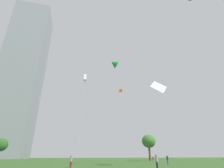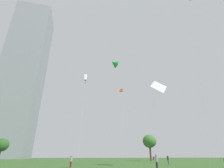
{
  "view_description": "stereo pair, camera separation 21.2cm",
  "coord_description": "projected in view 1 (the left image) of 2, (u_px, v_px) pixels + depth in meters",
  "views": [
    {
      "loc": [
        -4.87,
        -17.5,
        1.51
      ],
      "look_at": [
        0.91,
        9.07,
        13.22
      ],
      "focal_mm": 26.83,
      "sensor_mm": 36.0,
      "label": 1
    },
    {
      "loc": [
        -4.66,
        -17.55,
        1.51
      ],
      "look_at": [
        0.91,
        9.07,
        13.22
      ],
      "focal_mm": 26.83,
      "sensor_mm": 36.0,
      "label": 2
    }
  ],
  "objects": [
    {
      "name": "park_tree_2",
      "position": [
        149.0,
        141.0,
        58.45
      ],
      "size": [
        4.7,
        4.7,
        8.48
      ],
      "color": "brown",
      "rests_on": "ground"
    },
    {
      "name": "person_standing_2",
      "position": [
        153.0,
        159.0,
        39.43
      ],
      "size": [
        0.34,
        0.34,
        1.55
      ],
      "rotation": [
        0.0,
        0.0,
        2.96
      ],
      "color": "gray",
      "rests_on": "ground"
    },
    {
      "name": "person_standing_1",
      "position": [
        157.0,
        160.0,
        20.73
      ],
      "size": [
        0.39,
        0.39,
        1.73
      ],
      "rotation": [
        0.0,
        0.0,
        1.69
      ],
      "color": "#2D2D33",
      "rests_on": "ground"
    },
    {
      "name": "kite_flying_4",
      "position": [
        85.0,
        78.0,
        49.01
      ],
      "size": [
        0.99,
        6.28,
        23.66
      ],
      "color": "silver",
      "rests_on": "ground"
    },
    {
      "name": "person_standing_0",
      "position": [
        167.0,
        159.0,
        33.29
      ],
      "size": [
        0.37,
        0.37,
        1.66
      ],
      "rotation": [
        0.0,
        0.0,
        4.49
      ],
      "color": "#593372",
      "rests_on": "ground"
    },
    {
      "name": "kite_flying_1",
      "position": [
        114.0,
        63.0,
        55.68
      ],
      "size": [
        12.51,
        3.23,
        31.46
      ],
      "color": "silver",
      "rests_on": "ground"
    },
    {
      "name": "distant_highrise_0",
      "position": [
        23.0,
        74.0,
        112.26
      ],
      "size": [
        23.4,
        25.46,
        104.07
      ],
      "primitive_type": "cube",
      "rotation": [
        0.0,
        0.0,
        0.02
      ],
      "color": "gray",
      "rests_on": "ground"
    },
    {
      "name": "person_standing_3",
      "position": [
        71.0,
        160.0,
        23.46
      ],
      "size": [
        0.36,
        0.36,
        1.6
      ],
      "rotation": [
        0.0,
        0.0,
        4.03
      ],
      "color": "maroon",
      "rests_on": "ground"
    },
    {
      "name": "kite_flying_2",
      "position": [
        121.0,
        91.0,
        55.87
      ],
      "size": [
        2.22,
        5.48,
        22.23
      ],
      "color": "silver",
      "rests_on": "ground"
    },
    {
      "name": "park_tree_0",
      "position": [
        1.0,
        145.0,
        43.13
      ],
      "size": [
        3.3,
        3.3,
        5.78
      ],
      "color": "brown",
      "rests_on": "ground"
    },
    {
      "name": "kite_flying_0",
      "position": [
        159.0,
        87.0,
        29.95
      ],
      "size": [
        3.59,
        9.21,
        14.29
      ],
      "color": "silver",
      "rests_on": "ground"
    }
  ]
}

